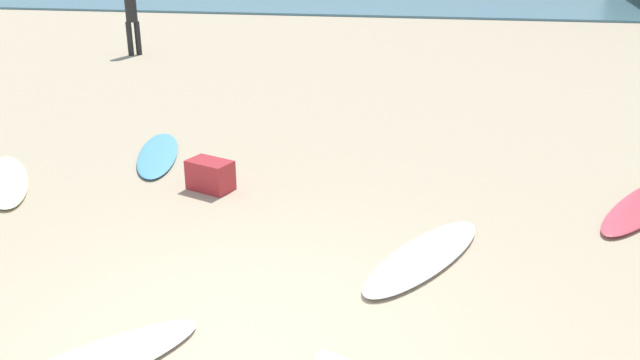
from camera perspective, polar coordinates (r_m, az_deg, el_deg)
name	(u,v)px	position (r m, az deg, el deg)	size (l,w,h in m)	color
ground_plane	(236,352)	(5.65, -7.13, -14.22)	(120.00, 120.00, 0.00)	tan
surfboard_0	(6,180)	(9.75, -25.00, -0.04)	(0.55, 2.06, 0.08)	#E8EBC1
surfboard_2	(158,154)	(10.10, -13.52, 2.12)	(0.55, 2.02, 0.07)	#529CD9
surfboard_4	(424,256)	(7.00, 8.74, -6.38)	(0.58, 2.05, 0.09)	white
beachgoer_near	(132,16)	(17.69, -15.61, 13.20)	(0.39, 0.39, 1.73)	black
beach_cooler	(210,175)	(8.70, -9.24, 0.40)	(0.56, 0.34, 0.39)	#B2282D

